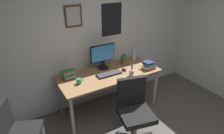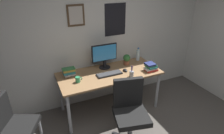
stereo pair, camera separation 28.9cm
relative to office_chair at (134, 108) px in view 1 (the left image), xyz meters
name	(u,v)px [view 1 (the left image)]	position (x,y,z in m)	size (l,w,h in m)	color
wall_back	(98,34)	(0.06, 1.22, 0.77)	(4.40, 0.10, 2.60)	silver
desk	(109,77)	(0.02, 0.76, 0.14)	(1.72, 0.75, 0.74)	#936D47
office_chair	(134,108)	(0.00, 0.00, 0.00)	(0.58, 0.58, 0.95)	black
side_chair	(16,130)	(-1.50, 0.40, -0.03)	(0.56, 0.56, 0.88)	black
monitor	(103,55)	(0.03, 0.98, 0.45)	(0.46, 0.20, 0.43)	black
keyboard	(109,74)	(-0.01, 0.70, 0.23)	(0.43, 0.15, 0.03)	black
computer_mouse	(124,70)	(0.29, 0.70, 0.23)	(0.06, 0.11, 0.04)	black
water_bottle	(134,54)	(0.74, 1.02, 0.32)	(0.07, 0.07, 0.25)	silver
coffee_mug_near	(79,81)	(-0.55, 0.67, 0.26)	(0.11, 0.07, 0.09)	#2D8C59
potted_plant	(124,59)	(0.45, 0.94, 0.32)	(0.13, 0.13, 0.20)	brown
pen_cup	(132,73)	(0.29, 0.48, 0.27)	(0.07, 0.07, 0.20)	#9EA0A5
book_stack_left	(68,74)	(-0.62, 0.93, 0.28)	(0.20, 0.17, 0.14)	silver
book_stack_right	(149,66)	(0.70, 0.53, 0.28)	(0.23, 0.17, 0.13)	#B22D28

